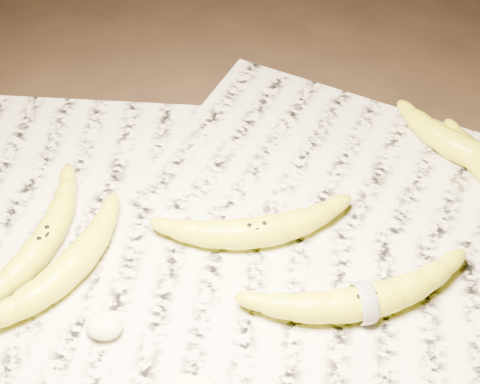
% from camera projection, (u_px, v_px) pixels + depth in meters
% --- Properties ---
extents(ground, '(3.00, 3.00, 0.00)m').
position_uv_depth(ground, '(252.00, 253.00, 0.80)').
color(ground, black).
rests_on(ground, ground).
extents(newspaper_patch, '(0.90, 0.70, 0.01)m').
position_uv_depth(newspaper_patch, '(224.00, 273.00, 0.77)').
color(newspaper_patch, beige).
rests_on(newspaper_patch, ground).
extents(banana_left_a, '(0.09, 0.21, 0.04)m').
position_uv_depth(banana_left_a, '(44.00, 239.00, 0.78)').
color(banana_left_a, '#CBD61A').
rests_on(banana_left_a, newspaper_patch).
extents(banana_left_b, '(0.14, 0.20, 0.04)m').
position_uv_depth(banana_left_b, '(66.00, 269.00, 0.75)').
color(banana_left_b, '#CBD61A').
rests_on(banana_left_b, newspaper_patch).
extents(banana_center, '(0.22, 0.12, 0.04)m').
position_uv_depth(banana_center, '(256.00, 230.00, 0.78)').
color(banana_center, '#CBD61A').
rests_on(banana_center, newspaper_patch).
extents(banana_taped, '(0.24, 0.14, 0.04)m').
position_uv_depth(banana_taped, '(364.00, 301.00, 0.72)').
color(banana_taped, '#CBD61A').
rests_on(banana_taped, newspaper_patch).
extents(banana_upper_a, '(0.21, 0.15, 0.04)m').
position_uv_depth(banana_upper_a, '(467.00, 149.00, 0.87)').
color(banana_upper_a, '#CBD61A').
rests_on(banana_upper_a, newspaper_patch).
extents(measuring_tape, '(0.02, 0.05, 0.05)m').
position_uv_depth(measuring_tape, '(364.00, 301.00, 0.72)').
color(measuring_tape, white).
rests_on(measuring_tape, newspaper_patch).
extents(flesh_chunk_a, '(0.04, 0.03, 0.02)m').
position_uv_depth(flesh_chunk_a, '(104.00, 323.00, 0.71)').
color(flesh_chunk_a, '#F0E8BA').
rests_on(flesh_chunk_a, newspaper_patch).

